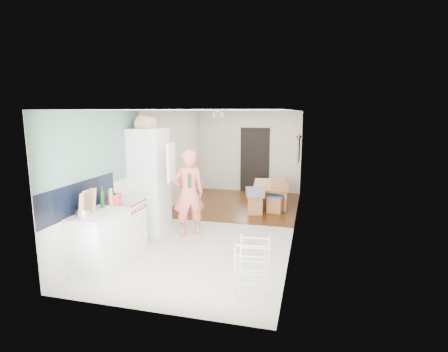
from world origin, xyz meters
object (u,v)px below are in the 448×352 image
at_px(dining_table, 272,196).
at_px(drying_rack, 253,269).
at_px(person, 188,185).
at_px(stool, 255,205).
at_px(dining_chair, 276,196).

bearing_deg(dining_table, drying_rack, 177.01).
bearing_deg(person, stool, -151.90).
xyz_separation_m(dining_table, stool, (-0.29, -0.99, -0.01)).
relative_size(dining_table, dining_chair, 1.64).
xyz_separation_m(dining_chair, stool, (-0.48, -0.25, -0.19)).
xyz_separation_m(person, stool, (1.06, 1.80, -0.80)).
distance_m(dining_table, dining_chair, 0.79).
height_order(stool, drying_rack, drying_rack).
xyz_separation_m(dining_table, dining_chair, (0.19, -0.74, 0.18)).
distance_m(dining_table, drying_rack, 4.90).
distance_m(dining_chair, drying_rack, 4.14).
bearing_deg(person, dining_table, -147.21).
bearing_deg(dining_table, person, 147.61).
bearing_deg(drying_rack, dining_table, 86.99).
relative_size(dining_table, drying_rack, 1.71).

